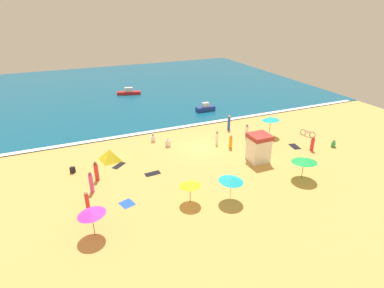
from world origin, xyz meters
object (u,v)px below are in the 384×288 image
Objects in this scene: lifeguard_cabana at (259,147)px; beachgoer_5 at (91,183)px; beach_umbrella_2 at (304,160)px; beachgoer_1 at (333,144)px; beach_umbrella_1 at (190,183)px; beachgoer_6 at (73,169)px; beachgoer_3 at (96,171)px; beachgoer_0 at (231,142)px; small_boat_0 at (129,92)px; beach_umbrella_3 at (231,179)px; beachgoer_4 at (168,143)px; beachgoer_8 at (87,201)px; beach_umbrella_0 at (91,212)px; beach_tent at (110,155)px; beachgoer_7 at (217,138)px; beachgoer_9 at (312,144)px; small_boat_1 at (205,108)px; beachgoer_10 at (153,139)px; parked_bicycle at (308,133)px; beachgoer_2 at (229,123)px; beach_umbrella_4 at (271,119)px; beachgoer_11 at (247,132)px.

beachgoer_5 is at bearing 177.41° from lifeguard_cabana.
beach_umbrella_2 reaches higher than beachgoer_1.
beachgoer_6 is (-8.15, 8.55, -1.41)m from beach_umbrella_1.
beachgoer_0 is at bearing 4.19° from beachgoer_3.
beach_umbrella_3 is at bearing -89.04° from small_boat_0.
beachgoer_8 reaches higher than beachgoer_4.
beachgoer_3 is (1.14, 7.20, -1.02)m from beach_umbrella_0.
beachgoer_7 is at bearing -4.33° from beach_tent.
beachgoer_3 is 21.88m from beachgoer_9.
small_boat_0 is at bearing 100.61° from beachgoer_7.
beach_umbrella_3 is 3.32× the size of beachgoer_6.
small_boat_1 is (15.13, 9.73, -0.09)m from beach_tent.
beachgoer_4 is 5.37m from beachgoer_7.
beachgoer_5 reaches higher than beachgoer_1.
small_boat_0 is at bearing 84.90° from beachgoer_10.
beach_umbrella_0 is at bearing -99.03° from beachgoer_3.
beach_umbrella_0 is 26.28m from parked_bicycle.
beachgoer_2 is 9.55m from beachgoer_10.
beach_umbrella_1 is at bearing -148.17° from beach_umbrella_4.
beach_umbrella_4 is at bearing -44.77° from beachgoer_2.
beachgoer_1 is 12.66m from beachgoer_7.
beachgoer_1 is 0.29× the size of small_boat_1.
parked_bicycle is at bearing -13.59° from beachgoer_4.
beach_tent is at bearing 62.78° from beachgoer_3.
beach_umbrella_4 is 3.28× the size of beachgoer_10.
parked_bicycle is at bearing -59.28° from small_boat_0.
beachgoer_5 is (-20.58, -3.98, -1.23)m from beach_umbrella_4.
lifeguard_cabana reaches higher than beachgoer_5.
beach_umbrella_4 is at bearing 24.05° from beach_umbrella_0.
beach_umbrella_0 is 1.56× the size of parked_bicycle.
beachgoer_4 is (8.06, 4.15, -0.48)m from beachgoer_3.
beach_umbrella_2 is at bearing -8.27° from beachgoer_8.
small_boat_1 reaches higher than beachgoer_10.
beach_tent is 5.89m from beachgoer_10.
beachgoer_10 is at bearing 161.36° from beachgoer_11.
beachgoer_10 is at bearing 144.99° from beachgoer_0.
beachgoer_4 is at bearing 50.98° from beach_umbrella_0.
beach_tent is at bearing 176.54° from beach_umbrella_4.
beach_tent is at bearing 115.32° from beach_umbrella_1.
small_boat_1 is at bearing 106.01° from beach_umbrella_4.
beachgoer_1 is at bearing -11.43° from beachgoer_6.
small_boat_1 is (-7.16, 12.75, 0.14)m from parked_bicycle.
beachgoer_6 is (-17.03, 4.75, -1.10)m from lifeguard_cabana.
beachgoer_8 is 13.13m from beachgoer_10.
small_boat_1 is (2.78, 12.02, -0.21)m from beachgoer_0.
beach_tent is at bearing 16.24° from beachgoer_6.
beachgoer_11 is at bearing 39.44° from beach_umbrella_1.
beachgoer_2 is 2.50× the size of beachgoer_6.
beachgoer_5 is at bearing 84.69° from beach_umbrella_0.
beachgoer_1 is 26.94m from beachgoer_6.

